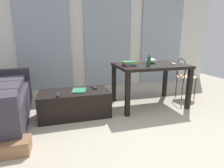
% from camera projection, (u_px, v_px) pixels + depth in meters
% --- Properties ---
extents(ground_plane, '(7.27, 7.27, 0.00)m').
position_uv_depth(ground_plane, '(135.00, 110.00, 3.15)').
color(ground_plane, '#B2A893').
extents(wall_back, '(6.01, 0.10, 2.53)m').
position_uv_depth(wall_back, '(107.00, 37.00, 4.62)').
color(wall_back, silver).
rests_on(wall_back, ground).
extents(curtains, '(4.27, 0.03, 2.31)m').
position_uv_depth(curtains, '(108.00, 41.00, 4.57)').
color(curtains, '#99A3AD').
rests_on(curtains, ground).
extents(coffee_table, '(1.09, 0.57, 0.41)m').
position_uv_depth(coffee_table, '(75.00, 103.00, 2.90)').
color(coffee_table, black).
rests_on(coffee_table, ground).
extents(craft_table, '(1.24, 0.86, 0.77)m').
position_uv_depth(craft_table, '(150.00, 70.00, 3.26)').
color(craft_table, black).
rests_on(craft_table, ground).
extents(wire_chair, '(0.38, 0.40, 0.83)m').
position_uv_depth(wire_chair, '(184.00, 74.00, 3.69)').
color(wire_chair, tan).
rests_on(wire_chair, ground).
extents(bottle_near, '(0.06, 0.06, 0.19)m').
position_uv_depth(bottle_near, '(149.00, 61.00, 3.00)').
color(bottle_near, '#195B2D').
rests_on(bottle_near, craft_table).
extents(bowl, '(0.19, 0.19, 0.10)m').
position_uv_depth(bowl, '(151.00, 61.00, 3.32)').
color(bowl, beige).
rests_on(bowl, craft_table).
extents(book_stack, '(0.25, 0.27, 0.07)m').
position_uv_depth(book_stack, '(129.00, 63.00, 3.06)').
color(book_stack, red).
rests_on(book_stack, craft_table).
extents(tv_remote_on_table, '(0.10, 0.18, 0.03)m').
position_uv_depth(tv_remote_on_table, '(173.00, 64.00, 3.19)').
color(tv_remote_on_table, '#B7B7B2').
rests_on(tv_remote_on_table, craft_table).
extents(scissors, '(0.05, 0.11, 0.00)m').
position_uv_depth(scissors, '(139.00, 62.00, 3.47)').
color(scissors, '#9EA0A5').
rests_on(scissors, craft_table).
extents(tv_remote_primary, '(0.06, 0.18, 0.02)m').
position_uv_depth(tv_remote_primary, '(58.00, 95.00, 2.64)').
color(tv_remote_primary, '#232326').
rests_on(tv_remote_primary, coffee_table).
extents(tv_remote_secondary, '(0.08, 0.17, 0.02)m').
position_uv_depth(tv_remote_secondary, '(94.00, 88.00, 3.01)').
color(tv_remote_secondary, '#232326').
rests_on(tv_remote_secondary, coffee_table).
extents(magazine, '(0.26, 0.31, 0.02)m').
position_uv_depth(magazine, '(79.00, 90.00, 2.87)').
color(magazine, '#2D7F56').
rests_on(magazine, coffee_table).
extents(shoebox, '(0.37, 0.24, 0.16)m').
position_uv_depth(shoebox, '(13.00, 147.00, 1.94)').
color(shoebox, '#996B47').
rests_on(shoebox, ground).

